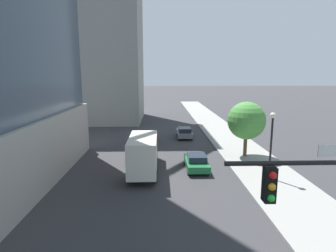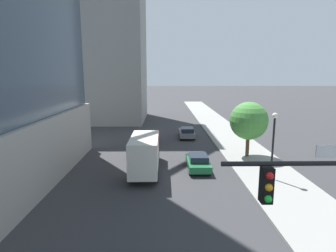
# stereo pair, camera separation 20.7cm
# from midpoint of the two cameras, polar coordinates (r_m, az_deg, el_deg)

# --- Properties ---
(sidewalk) EXTENTS (5.29, 120.00, 0.15)m
(sidewalk) POSITION_cam_midpoint_polar(r_m,az_deg,el_deg) (27.60, 17.25, -7.37)
(sidewalk) COLOR gray
(sidewalk) RESTS_ON ground
(construction_building) EXTENTS (14.54, 24.59, 38.68)m
(construction_building) POSITION_cam_midpoint_polar(r_m,az_deg,el_deg) (53.51, -13.62, 20.18)
(construction_building) COLOR gray
(construction_building) RESTS_ON ground
(traffic_light_pole) EXTENTS (4.99, 0.48, 6.25)m
(traffic_light_pole) POSITION_cam_midpoint_polar(r_m,az_deg,el_deg) (9.77, 30.49, -14.58)
(traffic_light_pole) COLOR black
(traffic_light_pole) RESTS_ON sidewalk
(street_lamp) EXTENTS (0.44, 0.44, 5.29)m
(street_lamp) POSITION_cam_midpoint_polar(r_m,az_deg,el_deg) (23.16, 20.20, -1.78)
(street_lamp) COLOR black
(street_lamp) RESTS_ON sidewalk
(street_tree) EXTENTS (3.78, 3.78, 5.52)m
(street_tree) POSITION_cam_midpoint_polar(r_m,az_deg,el_deg) (28.89, 15.55, 1.05)
(street_tree) COLOR brown
(street_tree) RESTS_ON sidewalk
(car_silver) EXTENTS (1.75, 4.78, 1.43)m
(car_silver) POSITION_cam_midpoint_polar(r_m,az_deg,el_deg) (34.33, -4.15, -2.33)
(car_silver) COLOR #B7B7BC
(car_silver) RESTS_ON ground
(car_gray) EXTENTS (1.90, 4.35, 1.46)m
(car_gray) POSITION_cam_midpoint_polar(r_m,az_deg,el_deg) (37.13, 3.18, -1.31)
(car_gray) COLOR slate
(car_gray) RESTS_ON ground
(car_green) EXTENTS (1.87, 4.12, 1.38)m
(car_green) POSITION_cam_midpoint_polar(r_m,az_deg,el_deg) (25.01, 5.61, -7.32)
(car_green) COLOR #1E6638
(car_green) RESTS_ON ground
(box_truck) EXTENTS (2.26, 7.91, 3.31)m
(box_truck) POSITION_cam_midpoint_polar(r_m,az_deg,el_deg) (24.03, -5.23, -5.20)
(box_truck) COLOR #B21E1E
(box_truck) RESTS_ON ground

